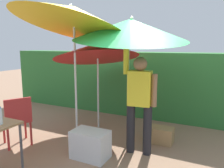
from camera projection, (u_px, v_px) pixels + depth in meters
ground_plane at (104, 149)px, 3.92m from camera, size 24.00×24.00×0.00m
hedge_row at (145, 84)px, 5.74m from camera, size 8.00×0.70×1.61m
umbrella_rainbow at (96, 51)px, 4.70m from camera, size 1.85×1.81×2.09m
umbrella_orange at (72, 17)px, 3.87m from camera, size 2.12×2.06×2.82m
umbrella_yellow at (130, 29)px, 3.74m from camera, size 1.97×1.96×2.40m
person_vendor at (139, 98)px, 3.63m from camera, size 0.56×0.26×1.88m
chair_plastic at (17, 118)px, 3.98m from camera, size 0.60×0.60×0.89m
cooler_box at (90, 144)px, 3.58m from camera, size 0.58×0.37×0.45m
crate_cardboard at (161, 135)px, 4.16m from camera, size 0.45×0.28×0.29m
bottle_water at (0, 116)px, 2.98m from camera, size 0.07×0.07×0.24m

